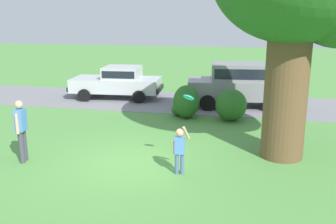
% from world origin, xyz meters
% --- Properties ---
extents(ground_plane, '(80.00, 80.00, 0.00)m').
position_xyz_m(ground_plane, '(0.00, 0.00, 0.00)').
color(ground_plane, '#518E42').
extents(driveway_strip, '(28.00, 4.40, 0.02)m').
position_xyz_m(driveway_strip, '(0.00, 7.56, 0.01)').
color(driveway_strip, slate).
rests_on(driveway_strip, ground).
extents(shrub_near_tree, '(1.16, 1.14, 1.30)m').
position_xyz_m(shrub_near_tree, '(0.69, 4.97, 0.61)').
color(shrub_near_tree, '#286023').
rests_on(shrub_near_tree, ground).
extents(shrub_centre_left, '(1.20, 1.31, 1.22)m').
position_xyz_m(shrub_centre_left, '(2.47, 4.93, 0.61)').
color(shrub_centre_left, '#286023').
rests_on(shrub_centre_left, ground).
extents(parked_sedan, '(4.52, 2.34, 1.56)m').
position_xyz_m(parked_sedan, '(-3.09, 7.85, 0.85)').
color(parked_sedan, silver).
rests_on(parked_sedan, ground).
extents(parked_suv, '(4.86, 2.46, 1.92)m').
position_xyz_m(parked_suv, '(2.72, 7.31, 1.08)').
color(parked_suv, gray).
rests_on(parked_suv, ground).
extents(child_thrower, '(0.44, 0.30, 1.29)m').
position_xyz_m(child_thrower, '(1.44, -0.51, 0.72)').
color(child_thrower, '#4C608C').
rests_on(child_thrower, ground).
extents(frisbee, '(0.32, 0.25, 0.24)m').
position_xyz_m(frisbee, '(1.61, -0.22, 1.95)').
color(frisbee, '#1EB7B2').
extents(adult_onlooker, '(0.27, 0.52, 1.74)m').
position_xyz_m(adult_onlooker, '(-2.94, -0.56, 0.98)').
color(adult_onlooker, '#3F3F4C').
rests_on(adult_onlooker, ground).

